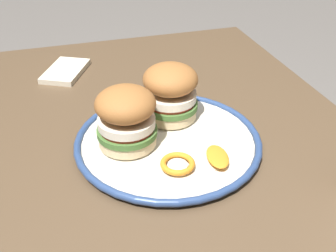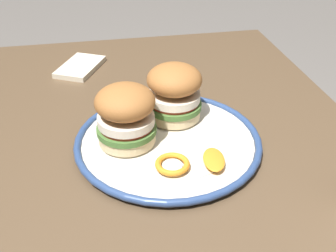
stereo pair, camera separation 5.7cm
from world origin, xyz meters
name	(u,v)px [view 1 (the left image)]	position (x,y,z in m)	size (l,w,h in m)	color
dining_table	(154,234)	(0.00, 0.00, 0.65)	(1.18, 0.81, 0.77)	brown
dinner_plate	(168,141)	(-0.08, 0.05, 0.78)	(0.32, 0.32, 0.02)	silver
sandwich_half_left	(126,117)	(-0.08, -0.02, 0.84)	(0.13, 0.13, 0.10)	beige
sandwich_half_right	(170,91)	(-0.14, 0.07, 0.84)	(0.13, 0.13, 0.10)	beige
orange_peel_curled	(178,165)	(0.00, 0.04, 0.80)	(0.08, 0.08, 0.01)	orange
orange_peel_strip_long	(219,158)	(0.00, 0.11, 0.79)	(0.06, 0.04, 0.01)	orange
folded_napkin	(66,71)	(-0.41, -0.10, 0.78)	(0.12, 0.08, 0.01)	beige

